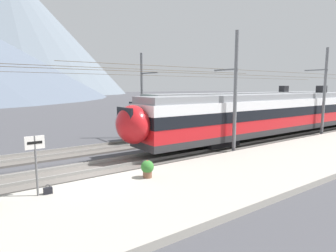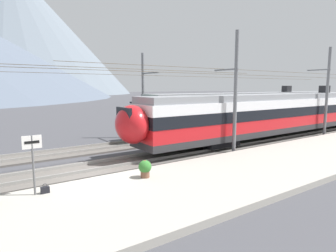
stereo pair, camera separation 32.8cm
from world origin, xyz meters
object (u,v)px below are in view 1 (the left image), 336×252
Objects in this scene: catenary_mast_east at (323,91)px; catenary_mast_far_side at (143,94)px; potted_plant_by_shelter at (147,168)px; handbag_near_sign at (48,191)px; train_near_platform at (290,111)px; platform_sign at (35,152)px; train_far_track at (256,108)px; catenary_mast_mid at (234,91)px.

catenary_mast_far_side is at bearing 148.19° from catenary_mast_east.
handbag_near_sign is at bearing 172.83° from potted_plant_by_shelter.
train_near_platform is 0.74× the size of catenary_mast_east.
platform_sign is (-24.25, -1.34, -2.11)m from catenary_mast_east.
catenary_mast_east is 24.21m from handbag_near_sign.
catenary_mast_far_side reaches higher than potted_plant_by_shelter.
train_near_platform is 14.43× the size of platform_sign.
potted_plant_by_shelter is at bearing -7.17° from handbag_near_sign.
catenary_mast_mid reaches higher than train_far_track.
train_far_track is at bearing 73.87° from train_near_platform.
train_far_track is 20.42m from potted_plant_by_shelter.
handbag_near_sign is at bearing -136.15° from catenary_mast_far_side.
train_near_platform is 9.75m from catenary_mast_mid.
potted_plant_by_shelter is (-19.65, -1.91, -3.35)m from catenary_mast_east.
platform_sign is 1.61m from handbag_near_sign.
platform_sign is at bearing -161.76° from train_far_track.
platform_sign is at bearing -137.23° from catenary_mast_far_side.
platform_sign reaches higher than handbag_near_sign.
train_near_platform is at bearing -106.13° from train_far_track.
catenary_mast_east is at bearing -35.30° from train_near_platform.
handbag_near_sign is (-21.53, -3.05, -1.81)m from train_near_platform.
catenary_mast_east is 19.39× the size of platform_sign.
train_near_platform is 17.72m from potted_plant_by_shelter.
platform_sign is (-10.60, -9.81, -1.85)m from catenary_mast_far_side.
catenary_mast_east is 16.06m from catenary_mast_far_side.
catenary_mast_far_side is 117.26× the size of handbag_near_sign.
potted_plant_by_shelter is at bearing -156.19° from train_far_track.
catenary_mast_mid is 11.77m from catenary_mast_east.
catenary_mast_far_side is 14.61m from handbag_near_sign.
catenary_mast_east is at bearing 0.01° from catenary_mast_mid.
train_far_track is 24.20m from handbag_near_sign.
catenary_mast_east is 117.26× the size of handbag_near_sign.
catenary_mast_east is 24.38m from platform_sign.
handbag_near_sign is (0.36, -0.03, -1.57)m from platform_sign.
train_far_track is 36.81× the size of potted_plant_by_shelter.
catenary_mast_east is 20.02m from potted_plant_by_shelter.
handbag_near_sign is (-23.89, -1.38, -3.68)m from catenary_mast_east.
train_far_track is 0.66× the size of catenary_mast_east.
potted_plant_by_shelter is at bearing -7.02° from platform_sign.
train_near_platform is 13.27m from catenary_mast_far_side.
handbag_near_sign is 4.29m from potted_plant_by_shelter.
platform_sign is at bearing -172.16° from train_near_platform.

